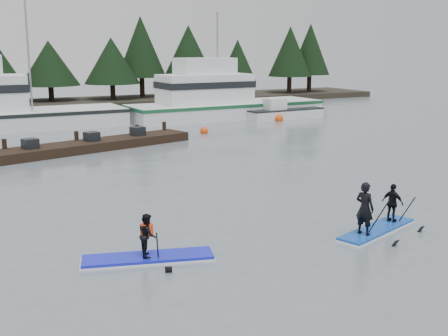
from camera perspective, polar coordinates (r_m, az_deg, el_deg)
name	(u,v)px	position (r m, az deg, el deg)	size (l,w,h in m)	color
ground	(319,245)	(16.37, 9.59, -7.72)	(160.00, 160.00, 0.00)	slate
far_shore	(51,105)	(55.36, -17.14, 6.18)	(70.00, 8.00, 0.60)	#2D281E
treeline	(52,108)	(55.39, -17.12, 5.87)	(60.00, 4.00, 8.00)	black
fishing_boat_medium	(221,110)	(45.02, -0.29, 5.94)	(16.02, 5.17, 9.25)	silver
skiff	(284,114)	(45.11, 6.14, 5.52)	(6.51, 1.95, 0.76)	silver
floating_dock	(67,149)	(31.04, -15.66, 1.91)	(14.97, 2.00, 0.50)	black
buoy_d	(204,133)	(37.02, -2.04, 3.55)	(0.54, 0.54, 0.54)	#E1440B
buoy_c	(279,121)	(43.52, 5.62, 4.78)	(0.63, 0.63, 0.63)	#E1440B
buoy_b	(90,140)	(35.33, -13.43, 2.81)	(0.55, 0.55, 0.55)	#E1440B
paddleboard_solo	(148,247)	(15.06, -7.75, -8.01)	(3.53, 1.72, 1.77)	#151DC9
paddleboard_duo	(377,214)	(17.71, 15.30, -4.51)	(3.38, 1.80, 2.17)	#1144A8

